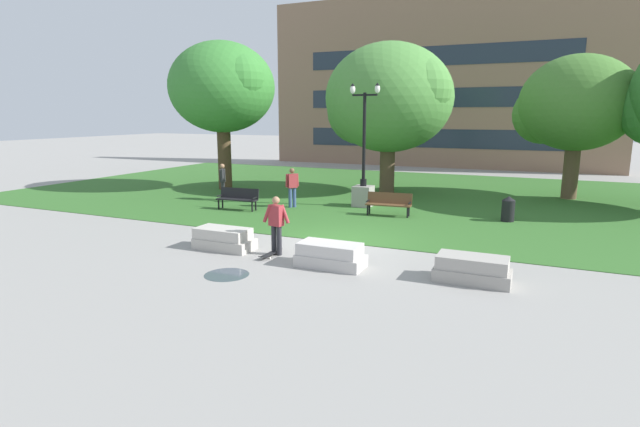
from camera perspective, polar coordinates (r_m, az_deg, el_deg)
ground_plane at (r=15.86m, az=2.01°, el=-3.34°), size 140.00×140.00×0.00m
grass_lawn at (r=25.21m, az=10.64°, el=1.98°), size 40.00×20.00×0.02m
concrete_block_center at (r=15.34m, az=-10.93°, el=-2.87°), size 1.80×0.90×0.64m
concrete_block_left at (r=13.34m, az=1.18°, el=-4.80°), size 1.80×0.90×0.64m
concrete_block_right at (r=12.71m, az=17.00°, el=-6.14°), size 1.80×0.90×0.64m
person_skateboarder at (r=14.35m, az=-5.03°, el=-0.99°), size 0.84×0.31×1.71m
skateboard at (r=14.38m, az=-5.67°, el=-4.58°), size 0.26×1.02×0.14m
puddle at (r=12.97m, az=-10.62°, el=-6.88°), size 1.14×1.14×0.01m
park_bench_near_left at (r=21.43m, az=-9.35°, el=1.83°), size 1.83×0.66×0.90m
park_bench_near_right at (r=20.09m, az=7.87°, el=1.25°), size 1.84×0.69×0.90m
lamp_post_center at (r=21.90m, az=4.98°, el=3.58°), size 1.32×0.80×5.28m
tree_near_left at (r=27.41m, az=-11.24°, el=13.80°), size 5.79×5.52×7.71m
tree_far_right at (r=26.53m, az=27.20°, el=11.01°), size 5.46×5.20×6.70m
tree_far_left at (r=25.87m, az=7.73°, el=12.81°), size 6.69×6.37×7.50m
trash_bin at (r=20.11m, az=20.71°, el=0.52°), size 0.49×0.49×0.96m
person_bystander_near_lawn at (r=23.90m, az=-11.06°, el=3.82°), size 0.43×0.57×1.71m
person_bystander_far_lawn at (r=21.62m, az=-3.20°, el=3.24°), size 0.47×0.55×1.71m
building_facade_distant at (r=39.59m, az=13.01°, el=14.48°), size 26.25×1.03×12.81m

